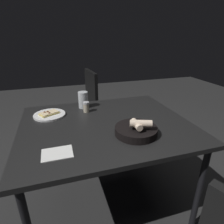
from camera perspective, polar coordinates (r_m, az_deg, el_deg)
name	(u,v)px	position (r m, az deg, el deg)	size (l,w,h in m)	color
ground	(107,200)	(1.79, -1.59, -25.15)	(8.00, 8.00, 0.00)	#282828
dining_table	(106,130)	(1.36, -1.90, -5.50)	(1.16, 0.97, 0.74)	black
pizza_plate	(49,114)	(1.52, -18.40, -0.71)	(0.24, 0.24, 0.04)	white
bread_basket	(136,130)	(1.18, 7.28, -5.41)	(0.26, 0.26, 0.11)	black
beer_glass	(83,101)	(1.60, -8.71, 3.46)	(0.08, 0.08, 0.14)	silver
pepper_shaker	(86,108)	(1.52, -7.80, 1.34)	(0.05, 0.05, 0.08)	#BFB299
napkin	(57,153)	(1.05, -16.25, -11.90)	(0.16, 0.12, 0.00)	white
chair_far	(83,105)	(2.35, -8.69, 2.16)	(0.48, 0.48, 0.92)	black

